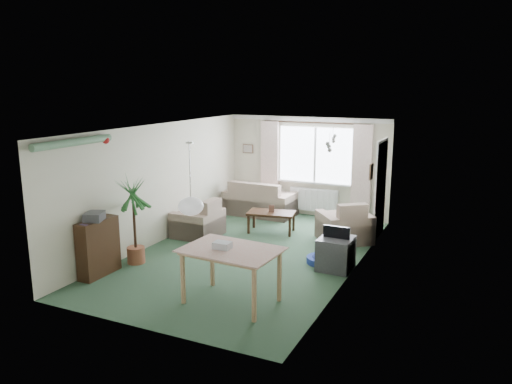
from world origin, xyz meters
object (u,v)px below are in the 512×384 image
at_px(armchair_corner, 345,221).
at_px(pet_bed, 322,260).
at_px(armchair_left, 198,217).
at_px(dining_table, 231,276).
at_px(houseplant, 134,220).
at_px(tv_cube, 336,253).
at_px(coffee_table, 271,222).
at_px(bookshelf, 98,248).
at_px(sofa, 260,198).

xyz_separation_m(armchair_corner, pet_bed, (-0.01, -1.44, -0.37)).
bearing_deg(armchair_left, dining_table, 41.39).
relative_size(houseplant, tv_cube, 2.57).
xyz_separation_m(houseplant, tv_cube, (3.35, 1.24, -0.51)).
bearing_deg(pet_bed, coffee_table, 139.38).
bearing_deg(armchair_corner, pet_bed, 51.22).
distance_m(armchair_left, coffee_table, 1.60).
height_order(armchair_left, dining_table, armchair_left).
bearing_deg(bookshelf, pet_bed, 33.20).
distance_m(sofa, pet_bed, 3.60).
bearing_deg(pet_bed, armchair_left, 171.02).
bearing_deg(tv_cube, houseplant, -159.04).
distance_m(armchair_left, dining_table, 3.41).
distance_m(bookshelf, houseplant, 0.81).
distance_m(coffee_table, dining_table, 3.64).
bearing_deg(dining_table, tv_cube, 62.98).
bearing_deg(armchair_left, pet_bed, 82.44).
relative_size(houseplant, dining_table, 1.23).
bearing_deg(armchair_corner, bookshelf, 9.26).
xyz_separation_m(coffee_table, tv_cube, (1.89, -1.55, 0.06)).
xyz_separation_m(dining_table, tv_cube, (1.01, 1.98, -0.12)).
xyz_separation_m(coffee_table, dining_table, (0.88, -3.53, 0.18)).
height_order(armchair_corner, dining_table, armchair_corner).
xyz_separation_m(armchair_left, bookshelf, (-0.34, -2.60, 0.08)).
height_order(armchair_corner, houseplant, houseplant).
xyz_separation_m(armchair_left, tv_cube, (3.20, -0.64, -0.13)).
distance_m(armchair_left, houseplant, 1.92).
bearing_deg(tv_cube, sofa, 134.98).
bearing_deg(coffee_table, tv_cube, -39.27).
xyz_separation_m(dining_table, pet_bed, (0.71, 2.16, -0.35)).
bearing_deg(dining_table, houseplant, 162.49).
relative_size(coffee_table, houseplant, 0.63).
relative_size(coffee_table, tv_cube, 1.62).
height_order(sofa, coffee_table, sofa).
xyz_separation_m(bookshelf, pet_bed, (3.24, 2.14, -0.43)).
relative_size(armchair_left, pet_bed, 1.61).
relative_size(armchair_corner, bookshelf, 0.99).
relative_size(armchair_corner, coffee_table, 0.96).
height_order(coffee_table, houseplant, houseplant).
relative_size(armchair_corner, tv_cube, 1.55).
relative_size(houseplant, pet_bed, 2.82).
xyz_separation_m(coffee_table, pet_bed, (1.60, -1.37, -0.17)).
bearing_deg(coffee_table, houseplant, -117.60).
xyz_separation_m(armchair_corner, armchair_left, (-2.91, -0.98, -0.02)).
distance_m(sofa, armchair_corner, 2.71).
height_order(sofa, bookshelf, bookshelf).
bearing_deg(pet_bed, armchair_corner, 89.75).
distance_m(sofa, coffee_table, 1.52).
bearing_deg(bookshelf, armchair_left, 82.28).
distance_m(bookshelf, dining_table, 2.53).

